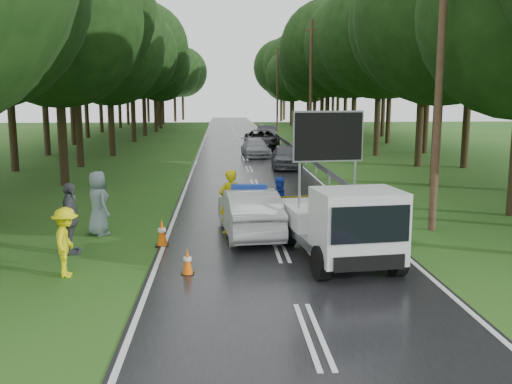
{
  "coord_description": "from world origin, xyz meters",
  "views": [
    {
      "loc": [
        -1.64,
        -15.79,
        4.34
      ],
      "look_at": [
        -0.55,
        2.13,
        1.3
      ],
      "focal_mm": 40.0,
      "sensor_mm": 36.0,
      "label": 1
    }
  ],
  "objects": [
    {
      "name": "utility_pole_far",
      "position": [
        5.2,
        54.0,
        5.06
      ],
      "size": [
        1.4,
        0.24,
        10.0
      ],
      "color": "#422E1F",
      "rests_on": "ground"
    },
    {
      "name": "utility_pole_mid",
      "position": [
        5.2,
        28.0,
        5.06
      ],
      "size": [
        1.4,
        0.24,
        10.0
      ],
      "color": "#422E1F",
      "rests_on": "ground"
    },
    {
      "name": "road",
      "position": [
        0.0,
        30.0,
        0.01
      ],
      "size": [
        7.0,
        140.0,
        0.02
      ],
      "primitive_type": "cube",
      "color": "black",
      "rests_on": "ground"
    },
    {
      "name": "work_truck",
      "position": [
        1.47,
        -1.41,
        1.05
      ],
      "size": [
        2.72,
        5.09,
        3.88
      ],
      "rotation": [
        0.0,
        0.0,
        0.12
      ],
      "color": "gray",
      "rests_on": "ground"
    },
    {
      "name": "bystander_mid",
      "position": [
        -5.81,
        -0.18,
        1.0
      ],
      "size": [
        0.67,
        1.24,
        2.0
      ],
      "primitive_type": "imported",
      "rotation": [
        0.0,
        0.0,
        1.73
      ],
      "color": "#42454B",
      "rests_on": "ground"
    },
    {
      "name": "cone_right",
      "position": [
        3.5,
        3.47,
        0.35
      ],
      "size": [
        0.34,
        0.34,
        0.73
      ],
      "color": "black",
      "rests_on": "ground"
    },
    {
      "name": "utility_pole_near",
      "position": [
        5.2,
        2.0,
        5.06
      ],
      "size": [
        1.4,
        0.24,
        10.0
      ],
      "color": "#422E1F",
      "rests_on": "ground"
    },
    {
      "name": "bystander_left",
      "position": [
        -5.41,
        -2.19,
        0.85
      ],
      "size": [
        0.74,
        1.16,
        1.7
      ],
      "primitive_type": "imported",
      "rotation": [
        0.0,
        0.0,
        1.67
      ],
      "color": "yellow",
      "rests_on": "ground"
    },
    {
      "name": "cone_left_mid",
      "position": [
        -3.4,
        0.5,
        0.39
      ],
      "size": [
        0.38,
        0.38,
        0.8
      ],
      "color": "black",
      "rests_on": "ground"
    },
    {
      "name": "queue_car_second",
      "position": [
        0.81,
        25.16,
        0.64
      ],
      "size": [
        2.13,
        4.52,
        1.27
      ],
      "primitive_type": "imported",
      "rotation": [
        0.0,
        0.0,
        0.08
      ],
      "color": "#A2A4AA",
      "rests_on": "ground"
    },
    {
      "name": "cone_near_left",
      "position": [
        -2.5,
        -2.27,
        0.33
      ],
      "size": [
        0.32,
        0.32,
        0.68
      ],
      "color": "black",
      "rests_on": "ground"
    },
    {
      "name": "cone_center",
      "position": [
        -1.0,
        2.0,
        0.34
      ],
      "size": [
        0.33,
        0.33,
        0.71
      ],
      "color": "black",
      "rests_on": "ground"
    },
    {
      "name": "civilian",
      "position": [
        0.26,
        2.23,
        0.88
      ],
      "size": [
        0.96,
        0.81,
        1.76
      ],
      "primitive_type": "imported",
      "rotation": [
        0.0,
        0.0,
        0.18
      ],
      "color": "#1A38AE",
      "rests_on": "ground"
    },
    {
      "name": "barrier",
      "position": [
        0.38,
        2.11,
        0.87
      ],
      "size": [
        2.78,
        0.34,
        1.15
      ],
      "rotation": [
        0.0,
        0.0,
        0.1
      ],
      "color": "yellow",
      "rests_on": "ground"
    },
    {
      "name": "queue_car_third",
      "position": [
        1.67,
        31.16,
        0.78
      ],
      "size": [
        2.71,
        5.67,
        1.56
      ],
      "primitive_type": "imported",
      "rotation": [
        0.0,
        0.0,
        0.02
      ],
      "color": "black",
      "rests_on": "ground"
    },
    {
      "name": "queue_car_fourth",
      "position": [
        2.6,
        37.68,
        0.8
      ],
      "size": [
        2.18,
        5.0,
        1.6
      ],
      "primitive_type": "imported",
      "rotation": [
        0.0,
        0.0,
        -0.1
      ],
      "color": "#3C3F43",
      "rests_on": "ground"
    },
    {
      "name": "bystander_right",
      "position": [
        -5.53,
        2.02,
        1.01
      ],
      "size": [
        1.11,
        1.18,
        2.03
      ],
      "primitive_type": "imported",
      "rotation": [
        0.0,
        0.0,
        2.21
      ],
      "color": "#84969E",
      "rests_on": "ground"
    },
    {
      "name": "guardrail",
      "position": [
        3.7,
        29.67,
        0.55
      ],
      "size": [
        0.12,
        60.06,
        0.7
      ],
      "color": "gray",
      "rests_on": "ground"
    },
    {
      "name": "police_sedan",
      "position": [
        -0.8,
        1.63,
        0.74
      ],
      "size": [
        2.01,
        4.61,
        1.62
      ],
      "rotation": [
        0.0,
        0.0,
        3.24
      ],
      "color": "silver",
      "rests_on": "ground"
    },
    {
      "name": "officer",
      "position": [
        -1.39,
        2.0,
        1.02
      ],
      "size": [
        0.89,
        0.77,
        2.05
      ],
      "primitive_type": "imported",
      "rotation": [
        0.0,
        0.0,
        3.6
      ],
      "color": "#D1BF0B",
      "rests_on": "ground"
    },
    {
      "name": "cone_far",
      "position": [
        1.4,
        4.46,
        0.32
      ],
      "size": [
        0.31,
        0.31,
        0.66
      ],
      "color": "black",
      "rests_on": "ground"
    },
    {
      "name": "ground",
      "position": [
        0.0,
        0.0,
        0.0
      ],
      "size": [
        160.0,
        160.0,
        0.0
      ],
      "primitive_type": "plane",
      "color": "#1C4A15",
      "rests_on": "ground"
    },
    {
      "name": "queue_car_first",
      "position": [
        2.25,
        18.22,
        0.73
      ],
      "size": [
        1.97,
        4.4,
        1.47
      ],
      "primitive_type": "imported",
      "rotation": [
        0.0,
        0.0,
        -0.06
      ],
      "color": "#44464D",
      "rests_on": "ground"
    }
  ]
}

